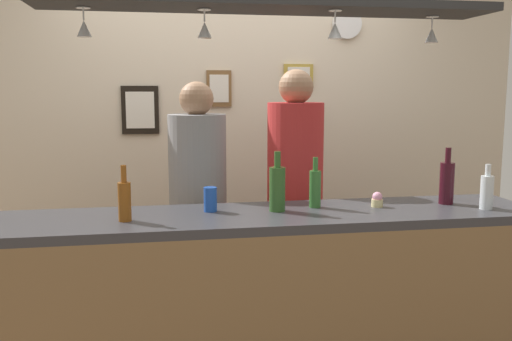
{
  "coord_description": "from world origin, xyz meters",
  "views": [
    {
      "loc": [
        -0.53,
        -2.93,
        1.64
      ],
      "look_at": [
        0.0,
        0.1,
        1.19
      ],
      "focal_mm": 38.44,
      "sensor_mm": 36.0,
      "label": 1
    }
  ],
  "objects": [
    {
      "name": "picture_frame_crest",
      "position": [
        -0.11,
        1.06,
        1.65
      ],
      "size": [
        0.18,
        0.02,
        0.26
      ],
      "color": "brown",
      "rests_on": "back_wall"
    },
    {
      "name": "bottle_beer_green_import",
      "position": [
        0.25,
        -0.26,
        1.15
      ],
      "size": [
        0.06,
        0.06,
        0.26
      ],
      "color": "#336B2D",
      "rests_on": "bar_counter"
    },
    {
      "name": "bottle_soda_clear",
      "position": [
        1.09,
        -0.45,
        1.13
      ],
      "size": [
        0.06,
        0.06,
        0.23
      ],
      "color": "silver",
      "rests_on": "bar_counter"
    },
    {
      "name": "back_wall",
      "position": [
        0.0,
        1.1,
        1.3
      ],
      "size": [
        4.4,
        0.06,
        2.6
      ],
      "primitive_type": "cube",
      "color": "beige",
      "rests_on": "ground_plane"
    },
    {
      "name": "person_right_red_shirt",
      "position": [
        0.27,
        0.27,
        1.07
      ],
      "size": [
        0.34,
        0.34,
        1.76
      ],
      "color": "#2D334C",
      "rests_on": "ground_plane"
    },
    {
      "name": "picture_frame_upper_small",
      "position": [
        0.48,
        1.06,
        1.74
      ],
      "size": [
        0.22,
        0.02,
        0.18
      ],
      "color": "#B29338",
      "rests_on": "back_wall"
    },
    {
      "name": "bar_counter",
      "position": [
        0.0,
        -0.51,
        0.7
      ],
      "size": [
        2.7,
        0.55,
        1.04
      ],
      "color": "#38383D",
      "rests_on": "ground_plane"
    },
    {
      "name": "hanging_wineglass_far_left",
      "position": [
        -0.86,
        -0.25,
        1.93
      ],
      "size": [
        0.07,
        0.07,
        0.13
      ],
      "color": "silver",
      "rests_on": "overhead_glass_rack"
    },
    {
      "name": "cupcake",
      "position": [
        0.57,
        -0.31,
        1.08
      ],
      "size": [
        0.06,
        0.06,
        0.08
      ],
      "color": "beige",
      "rests_on": "bar_counter"
    },
    {
      "name": "person_middle_grey_shirt",
      "position": [
        -0.32,
        0.27,
        1.02
      ],
      "size": [
        0.34,
        0.34,
        1.69
      ],
      "color": "#2D334C",
      "rests_on": "ground_plane"
    },
    {
      "name": "hanging_wineglass_center_left",
      "position": [
        0.3,
        -0.36,
        1.93
      ],
      "size": [
        0.07,
        0.07,
        0.13
      ],
      "color": "silver",
      "rests_on": "overhead_glass_rack"
    },
    {
      "name": "drink_can",
      "position": [
        -0.29,
        -0.27,
        1.1
      ],
      "size": [
        0.07,
        0.07,
        0.12
      ],
      "primitive_type": "cylinder",
      "color": "#1E4CB2",
      "rests_on": "bar_counter"
    },
    {
      "name": "hanging_wineglass_left",
      "position": [
        -0.31,
        -0.29,
        1.93
      ],
      "size": [
        0.07,
        0.07,
        0.13
      ],
      "color": "silver",
      "rests_on": "overhead_glass_rack"
    },
    {
      "name": "picture_frame_lower_pair",
      "position": [
        0.51,
        1.06,
        1.45
      ],
      "size": [
        0.3,
        0.02,
        0.18
      ],
      "color": "brown",
      "rests_on": "back_wall"
    },
    {
      "name": "hanging_wineglass_center",
      "position": [
        0.86,
        -0.23,
        1.93
      ],
      "size": [
        0.07,
        0.07,
        0.13
      ],
      "color": "silver",
      "rests_on": "overhead_glass_rack"
    },
    {
      "name": "bottle_beer_amber_tall",
      "position": [
        -0.7,
        -0.4,
        1.14
      ],
      "size": [
        0.06,
        0.06,
        0.26
      ],
      "color": "brown",
      "rests_on": "bar_counter"
    },
    {
      "name": "bottle_champagne_green",
      "position": [
        0.04,
        -0.31,
        1.16
      ],
      "size": [
        0.08,
        0.08,
        0.3
      ],
      "color": "#2D5623",
      "rests_on": "bar_counter"
    },
    {
      "name": "picture_frame_caricature",
      "position": [
        -0.67,
        1.06,
        1.5
      ],
      "size": [
        0.26,
        0.02,
        0.34
      ],
      "color": "black",
      "rests_on": "back_wall"
    },
    {
      "name": "wall_clock",
      "position": [
        0.85,
        1.05,
        2.13
      ],
      "size": [
        0.22,
        0.03,
        0.22
      ],
      "primitive_type": "cylinder",
      "rotation": [
        1.57,
        0.0,
        0.0
      ],
      "color": "white",
      "rests_on": "back_wall"
    },
    {
      "name": "bottle_wine_dark_red",
      "position": [
        0.96,
        -0.3,
        1.16
      ],
      "size": [
        0.08,
        0.08,
        0.3
      ],
      "color": "#380F19",
      "rests_on": "bar_counter"
    },
    {
      "name": "overhead_glass_rack",
      "position": [
        0.0,
        -0.3,
        2.04
      ],
      "size": [
        2.2,
        0.36,
        0.04
      ],
      "primitive_type": "cube",
      "color": "black"
    }
  ]
}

